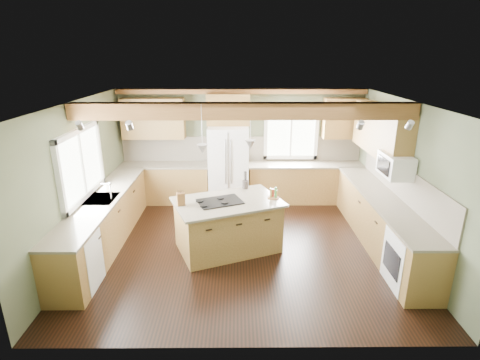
{
  "coord_description": "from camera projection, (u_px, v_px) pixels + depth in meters",
  "views": [
    {
      "loc": [
        -0.09,
        -6.1,
        3.35
      ],
      "look_at": [
        -0.05,
        0.3,
        1.17
      ],
      "focal_mm": 28.0,
      "sensor_mm": 36.0,
      "label": 1
    }
  ],
  "objects": [
    {
      "name": "ceiling",
      "position": [
        243.0,
        102.0,
        6.01
      ],
      "size": [
        5.6,
        5.6,
        0.0
      ],
      "primitive_type": "plane",
      "rotation": [
        3.14,
        0.0,
        0.0
      ],
      "color": "silver",
      "rests_on": "wall_back"
    },
    {
      "name": "upper_cab_back_corner",
      "position": [
        343.0,
        118.0,
        8.44
      ],
      "size": [
        0.9,
        0.35,
        0.9
      ],
      "primitive_type": "cube",
      "color": "brown",
      "rests_on": "wall_back"
    },
    {
      "name": "window_back",
      "position": [
        291.0,
        134.0,
        8.71
      ],
      "size": [
        1.1,
        0.04,
        1.0
      ],
      "primitive_type": "cube",
      "color": "white",
      "rests_on": "wall_back"
    },
    {
      "name": "faucet",
      "position": [
        111.0,
        191.0,
        6.55
      ],
      "size": [
        0.02,
        0.02,
        0.28
      ],
      "primitive_type": "cylinder",
      "color": "#B2B2B7",
      "rests_on": "sink"
    },
    {
      "name": "refrigerator",
      "position": [
        229.0,
        166.0,
        8.57
      ],
      "size": [
        0.9,
        0.74,
        1.8
      ],
      "primitive_type": "cube",
      "color": "white",
      "rests_on": "floor"
    },
    {
      "name": "upper_cab_back_left",
      "position": [
        153.0,
        119.0,
        8.41
      ],
      "size": [
        1.4,
        0.35,
        0.9
      ],
      "primitive_type": "cube",
      "color": "brown",
      "rests_on": "wall_back"
    },
    {
      "name": "base_cab_right",
      "position": [
        381.0,
        222.0,
        6.77
      ],
      "size": [
        0.6,
        3.7,
        0.88
      ],
      "primitive_type": "cube",
      "color": "brown",
      "rests_on": "floor"
    },
    {
      "name": "upper_cab_over_fridge",
      "position": [
        228.0,
        109.0,
        8.36
      ],
      "size": [
        0.96,
        0.35,
        0.7
      ],
      "primitive_type": "cube",
      "color": "brown",
      "rests_on": "wall_back"
    },
    {
      "name": "oven",
      "position": [
        412.0,
        261.0,
        5.54
      ],
      "size": [
        0.6,
        0.72,
        0.84
      ],
      "primitive_type": "cube",
      "color": "white",
      "rests_on": "floor"
    },
    {
      "name": "soffit_trim",
      "position": [
        242.0,
        91.0,
        8.3
      ],
      "size": [
        5.55,
        0.2,
        0.1
      ],
      "primitive_type": "cube",
      "color": "brown",
      "rests_on": "ceiling"
    },
    {
      "name": "backsplash_back",
      "position": [
        242.0,
        149.0,
        8.81
      ],
      "size": [
        5.58,
        0.03,
        0.58
      ],
      "primitive_type": "cube",
      "color": "brown",
      "rests_on": "wall_back"
    },
    {
      "name": "base_cab_back_left",
      "position": [
        166.0,
        184.0,
        8.78
      ],
      "size": [
        2.02,
        0.6,
        0.88
      ],
      "primitive_type": "cube",
      "color": "brown",
      "rests_on": "floor"
    },
    {
      "name": "wall_back",
      "position": [
        242.0,
        145.0,
        8.8
      ],
      "size": [
        5.6,
        0.0,
        5.6
      ],
      "primitive_type": "plane",
      "rotation": [
        1.57,
        0.0,
        0.0
      ],
      "color": "#4C533A",
      "rests_on": "ground"
    },
    {
      "name": "dishwasher",
      "position": [
        76.0,
        262.0,
        5.51
      ],
      "size": [
        0.6,
        0.6,
        0.84
      ],
      "primitive_type": "cube",
      "color": "white",
      "rests_on": "floor"
    },
    {
      "name": "window_left",
      "position": [
        80.0,
        164.0,
        6.38
      ],
      "size": [
        0.04,
        1.6,
        1.05
      ],
      "primitive_type": "cube",
      "color": "white",
      "rests_on": "wall_left"
    },
    {
      "name": "base_cab_left",
      "position": [
        104.0,
        223.0,
        6.74
      ],
      "size": [
        0.6,
        3.7,
        0.88
      ],
      "primitive_type": "cube",
      "color": "brown",
      "rests_on": "floor"
    },
    {
      "name": "base_cab_back_right",
      "position": [
        305.0,
        183.0,
        8.8
      ],
      "size": [
        2.62,
        0.6,
        0.88
      ],
      "primitive_type": "cube",
      "color": "brown",
      "rests_on": "floor"
    },
    {
      "name": "counter_left",
      "position": [
        101.0,
        199.0,
        6.59
      ],
      "size": [
        0.64,
        3.74,
        0.04
      ],
      "primitive_type": "cube",
      "color": "#4E4539",
      "rests_on": "base_cab_left"
    },
    {
      "name": "cooktop",
      "position": [
        220.0,
        201.0,
        6.42
      ],
      "size": [
        0.86,
        0.72,
        0.02
      ],
      "primitive_type": "cube",
      "rotation": [
        0.0,
        0.0,
        0.38
      ],
      "color": "black",
      "rests_on": "island_top"
    },
    {
      "name": "island",
      "position": [
        228.0,
        226.0,
        6.63
      ],
      "size": [
        1.95,
        1.58,
        0.88
      ],
      "primitive_type": "cube",
      "rotation": [
        0.0,
        0.0,
        0.38
      ],
      "color": "brown",
      "rests_on": "floor"
    },
    {
      "name": "island_top",
      "position": [
        228.0,
        202.0,
        6.48
      ],
      "size": [
        2.09,
        1.73,
        0.04
      ],
      "primitive_type": "cube",
      "rotation": [
        0.0,
        0.0,
        0.38
      ],
      "color": "#4E4539",
      "rests_on": "island"
    },
    {
      "name": "pendant_left",
      "position": [
        203.0,
        149.0,
        6.02
      ],
      "size": [
        0.18,
        0.18,
        0.16
      ],
      "primitive_type": "cone",
      "rotation": [
        3.14,
        0.0,
        0.0
      ],
      "color": "#B2B2B7",
      "rests_on": "ceiling"
    },
    {
      "name": "wall_left",
      "position": [
        80.0,
        179.0,
        6.41
      ],
      "size": [
        0.0,
        5.0,
        5.0
      ],
      "primitive_type": "plane",
      "rotation": [
        1.57,
        0.0,
        1.57
      ],
      "color": "#4C533A",
      "rests_on": "ground"
    },
    {
      "name": "microwave",
      "position": [
        396.0,
        165.0,
        6.32
      ],
      "size": [
        0.4,
        0.7,
        0.38
      ],
      "primitive_type": "cube",
      "color": "white",
      "rests_on": "wall_right"
    },
    {
      "name": "floor",
      "position": [
        243.0,
        246.0,
        6.85
      ],
      "size": [
        5.6,
        5.6,
        0.0
      ],
      "primitive_type": "plane",
      "color": "black",
      "rests_on": "ground"
    },
    {
      "name": "utensil_crock",
      "position": [
        245.0,
        184.0,
        7.05
      ],
      "size": [
        0.16,
        0.16,
        0.15
      ],
      "primitive_type": "cylinder",
      "rotation": [
        0.0,
        0.0,
        0.56
      ],
      "color": "#3A352E",
      "rests_on": "island_top"
    },
    {
      "name": "upper_cab_right",
      "position": [
        381.0,
        131.0,
        7.09
      ],
      "size": [
        0.35,
        2.2,
        0.9
      ],
      "primitive_type": "cube",
      "color": "brown",
      "rests_on": "wall_right"
    },
    {
      "name": "bottle_tray",
      "position": [
        274.0,
        193.0,
        6.58
      ],
      "size": [
        0.29,
        0.29,
        0.2
      ],
      "primitive_type": null,
      "rotation": [
        0.0,
        0.0,
        0.51
      ],
      "color": "brown",
      "rests_on": "island_top"
    },
    {
      "name": "ceiling_beam",
      "position": [
        243.0,
        111.0,
        5.98
      ],
      "size": [
        5.55,
        0.26,
        0.26
      ],
      "primitive_type": "cube",
      "color": "brown",
      "rests_on": "ceiling"
    },
    {
      "name": "counter_right",
      "position": [
        384.0,
        199.0,
        6.62
      ],
      "size": [
        0.64,
        3.74,
        0.04
      ],
      "primitive_type": "cube",
      "color": "#4E4539",
      "rests_on": "base_cab_right"
    },
    {
      "name": "counter_back_right",
      "position": [
        306.0,
        165.0,
        8.65
      ],
      "size": [
        2.66,
        0.64,
        0.04
      ],
      "primitive_type": "cube",
      "color": "#4E4539",
      "rests_on": "base_cab_back_right"
    },
    {
      "name": "pendant_right",
      "position": [
        250.0,
        145.0,
        6.32
      ],
      "size": [
        0.18,
        0.18,
        0.16
      ],
      "primitive_type": "cone",
      "rotation": [
        3.14,
        0.0,
        0.0
      ],
      "color": "#B2B2B7",
      "rests_on": "ceiling"
    },
    {
      "name": "wall_right",
      "position": [
        405.0,
        178.0,
        6.45
      ],
      "size": [
        0.0,
        5.0,
        5.0
      ],
      "primitive_type": "plane",
      "rotation": [
        1.57,
        0.0,
        -1.57
      ],
      "color": "#4C533A",
      "rests_on": "ground"
    },
    {
      "name": "backsplash_right",
      "position": [
        402.0,
        182.0,
        6.53
      ],
      "size": [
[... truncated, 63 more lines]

